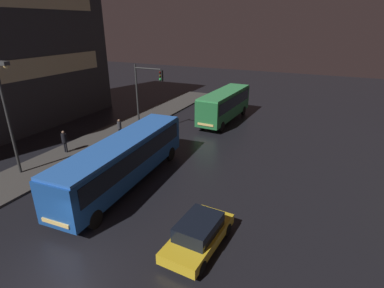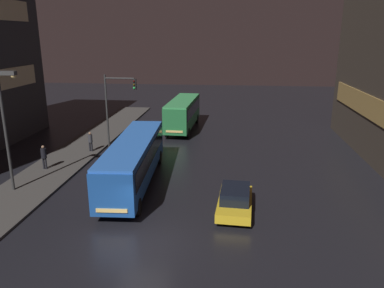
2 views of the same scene
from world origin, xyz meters
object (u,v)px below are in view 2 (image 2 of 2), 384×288
(bus_far, at_px, (183,111))
(pedestrian_mid, at_px, (44,155))
(pedestrian_near, at_px, (90,140))
(traffic_light_main, at_px, (116,100))
(bus_near, at_px, (134,158))
(car_taxi, at_px, (235,200))
(street_lamp_sidewalk, at_px, (7,113))

(bus_far, xyz_separation_m, pedestrian_mid, (-8.52, -13.57, -0.74))
(pedestrian_near, xyz_separation_m, traffic_light_main, (2.01, 1.45, 3.19))
(bus_near, bearing_deg, car_taxi, 149.75)
(bus_far, xyz_separation_m, car_taxi, (5.45, -18.86, -1.22))
(bus_far, relative_size, street_lamp_sidewalk, 1.24)
(bus_far, distance_m, pedestrian_mid, 16.04)
(traffic_light_main, bearing_deg, bus_near, -66.31)
(car_taxi, height_order, pedestrian_mid, pedestrian_mid)
(bus_near, height_order, traffic_light_main, traffic_light_main)
(bus_near, xyz_separation_m, street_lamp_sidewalk, (-7.17, -2.04, 3.25))
(bus_near, distance_m, pedestrian_mid, 7.53)
(pedestrian_near, bearing_deg, street_lamp_sidewalk, 37.34)
(bus_near, relative_size, traffic_light_main, 1.82)
(car_taxi, relative_size, street_lamp_sidewalk, 0.57)
(bus_near, height_order, bus_far, bus_far)
(car_taxi, bearing_deg, traffic_light_main, -44.80)
(bus_far, height_order, street_lamp_sidewalk, street_lamp_sidewalk)
(car_taxi, relative_size, pedestrian_mid, 2.40)
(traffic_light_main, bearing_deg, car_taxi, -48.09)
(car_taxi, distance_m, pedestrian_mid, 14.94)
(pedestrian_mid, bearing_deg, traffic_light_main, 91.06)
(bus_far, height_order, pedestrian_mid, bus_far)
(pedestrian_mid, distance_m, street_lamp_sidewalk, 5.54)
(pedestrian_mid, height_order, street_lamp_sidewalk, street_lamp_sidewalk)
(bus_far, relative_size, pedestrian_mid, 5.20)
(pedestrian_near, xyz_separation_m, street_lamp_sidewalk, (-1.69, -8.52, 4.02))
(bus_far, bearing_deg, traffic_light_main, 60.33)
(bus_near, bearing_deg, traffic_light_main, -69.54)
(car_taxi, distance_m, pedestrian_near, 15.70)
(bus_far, distance_m, traffic_light_main, 9.19)
(street_lamp_sidewalk, bearing_deg, pedestrian_mid, 91.37)
(bus_far, relative_size, pedestrian_near, 5.57)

